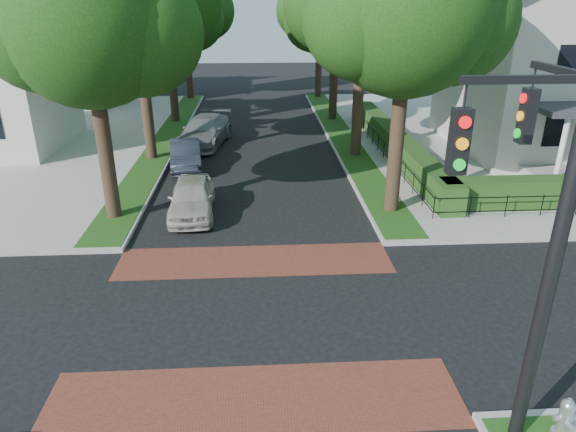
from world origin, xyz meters
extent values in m
plane|color=black|center=(0.00, 0.00, 0.00)|extent=(120.00, 120.00, 0.00)
cube|color=gray|center=(19.50, 19.00, 0.07)|extent=(30.00, 30.00, 0.15)
cube|color=maroon|center=(0.00, 3.20, 0.01)|extent=(9.00, 2.20, 0.01)
cube|color=maroon|center=(0.00, -3.20, 0.01)|extent=(9.00, 2.20, 0.01)
cube|color=#1B3F12|center=(5.40, 19.10, 0.16)|extent=(1.60, 29.80, 0.02)
cube|color=#1B3F12|center=(-5.40, 19.10, 0.16)|extent=(1.60, 29.80, 0.02)
cylinder|color=black|center=(5.50, 7.00, 3.83)|extent=(0.56, 0.56, 7.35)
sphere|color=black|center=(5.50, 7.00, 7.71)|extent=(6.20, 6.20, 6.20)
sphere|color=black|center=(7.21, 7.30, 7.31)|extent=(4.65, 4.65, 4.65)
sphere|color=black|center=(3.95, 6.80, 7.41)|extent=(4.34, 4.34, 4.34)
cylinder|color=black|center=(5.50, 15.00, 4.00)|extent=(0.56, 0.56, 7.70)
sphere|color=black|center=(7.31, 15.30, 7.67)|extent=(4.95, 4.95, 4.95)
sphere|color=black|center=(3.85, 14.80, 7.77)|extent=(4.62, 4.62, 4.62)
cylinder|color=black|center=(5.50, 24.00, 3.47)|extent=(0.56, 0.56, 6.65)
sphere|color=black|center=(5.50, 24.00, 6.99)|extent=(5.80, 5.80, 5.80)
sphere|color=black|center=(7.09, 24.30, 6.59)|extent=(4.35, 4.35, 4.35)
sphere|color=black|center=(4.05, 23.80, 6.69)|extent=(4.06, 4.06, 4.06)
sphere|color=black|center=(5.60, 25.45, 7.49)|extent=(3.77, 3.77, 3.77)
cylinder|color=black|center=(5.50, 33.00, 3.65)|extent=(0.56, 0.56, 7.00)
sphere|color=black|center=(5.50, 33.00, 7.35)|extent=(6.00, 6.00, 6.00)
sphere|color=black|center=(7.15, 33.30, 6.95)|extent=(4.50, 4.50, 4.50)
sphere|color=black|center=(4.00, 32.80, 7.05)|extent=(4.20, 4.20, 4.20)
sphere|color=black|center=(5.60, 34.50, 7.85)|extent=(3.90, 3.90, 3.90)
cylinder|color=black|center=(-5.50, 7.00, 3.65)|extent=(0.56, 0.56, 7.00)
sphere|color=black|center=(-5.50, 7.00, 7.35)|extent=(6.00, 6.00, 6.00)
sphere|color=black|center=(-3.85, 7.30, 6.95)|extent=(4.50, 4.50, 4.50)
sphere|color=black|center=(-7.00, 6.80, 7.05)|extent=(4.20, 4.20, 4.20)
sphere|color=black|center=(-5.40, 8.50, 7.85)|extent=(3.90, 3.90, 3.90)
cylinder|color=black|center=(-5.50, 15.00, 4.17)|extent=(0.56, 0.56, 8.05)
cylinder|color=black|center=(-5.50, 24.00, 3.58)|extent=(0.56, 0.56, 6.86)
sphere|color=black|center=(-5.50, 24.00, 7.21)|extent=(5.60, 5.60, 5.60)
sphere|color=black|center=(-3.96, 24.30, 6.81)|extent=(4.20, 4.20, 4.20)
sphere|color=black|center=(-6.90, 23.80, 6.91)|extent=(3.92, 3.92, 3.92)
sphere|color=black|center=(-5.40, 25.40, 7.71)|extent=(3.64, 3.64, 3.64)
cylinder|color=black|center=(-5.50, 33.00, 3.72)|extent=(0.56, 0.56, 7.14)
sphere|color=black|center=(-5.50, 33.00, 7.49)|extent=(6.20, 6.20, 6.20)
sphere|color=black|center=(-3.79, 33.30, 7.09)|extent=(4.65, 4.65, 4.65)
sphere|color=black|center=(-7.05, 32.80, 7.19)|extent=(4.34, 4.34, 4.34)
cube|color=#214517|center=(7.70, 15.00, 0.75)|extent=(1.00, 18.00, 1.20)
cube|color=beige|center=(17.50, 16.00, 4.15)|extent=(12.00, 10.00, 8.00)
cylinder|color=white|center=(13.30, 8.85, 2.00)|extent=(0.24, 0.24, 3.00)
cube|color=beige|center=(-15.50, 32.00, 3.40)|extent=(9.00, 8.00, 6.50)
cylinder|color=black|center=(5.10, -4.60, 4.15)|extent=(0.26, 0.26, 8.00)
cube|color=black|center=(4.10, -4.60, 6.95)|extent=(2.00, 0.12, 0.12)
cube|color=black|center=(5.10, -3.70, 6.95)|extent=(0.12, 1.80, 0.12)
cube|color=black|center=(3.20, -4.60, 6.05)|extent=(0.28, 0.22, 1.00)
cylinder|color=red|center=(3.20, -4.73, 6.37)|extent=(0.18, 0.05, 0.18)
cylinder|color=orange|center=(3.20, -4.73, 6.05)|extent=(0.18, 0.05, 0.18)
cylinder|color=#0CB226|center=(3.20, -4.73, 5.73)|extent=(0.18, 0.05, 0.18)
cube|color=black|center=(5.10, -2.90, 6.05)|extent=(0.22, 0.28, 1.00)
cylinder|color=red|center=(4.97, -2.90, 6.37)|extent=(0.05, 0.18, 0.18)
cylinder|color=orange|center=(4.97, -2.90, 6.05)|extent=(0.05, 0.18, 0.18)
cylinder|color=#0CB226|center=(4.97, -2.90, 5.73)|extent=(0.05, 0.18, 0.18)
imported|color=beige|center=(-2.49, 7.33, 0.73)|extent=(1.93, 4.37, 1.46)
imported|color=#1F242F|center=(-3.50, 13.51, 0.69)|extent=(2.02, 4.37, 1.39)
imported|color=gray|center=(-2.91, 18.08, 0.82)|extent=(3.25, 5.98, 1.64)
cylinder|color=#A8A8AB|center=(5.95, -4.72, 0.57)|extent=(0.29, 0.29, 0.64)
sphere|color=#A8A8AB|center=(5.95, -4.72, 0.91)|extent=(0.28, 0.28, 0.28)
cylinder|color=#A8A8AB|center=(5.95, -4.72, 1.04)|extent=(0.08, 0.08, 0.08)
cylinder|color=#A8A8AB|center=(6.12, -4.72, 0.63)|extent=(0.14, 0.13, 0.12)
cylinder|color=#A8A8AB|center=(5.78, -4.72, 0.63)|extent=(0.14, 0.13, 0.12)
cylinder|color=#A8A8AB|center=(5.95, -4.90, 0.57)|extent=(0.18, 0.17, 0.16)
camera|label=1|loc=(0.20, -11.91, 8.02)|focal=32.00mm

